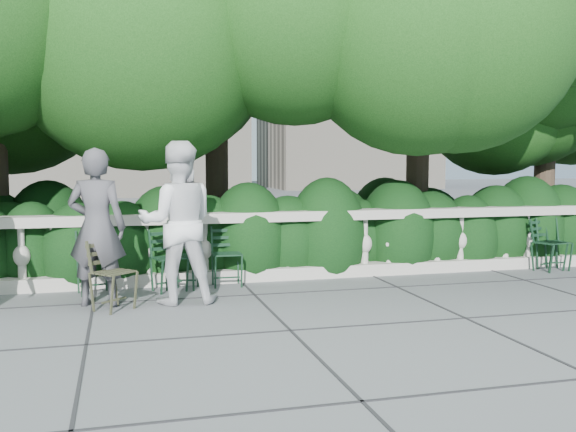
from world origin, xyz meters
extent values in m
plane|color=#505358|center=(0.00, 0.00, 0.00)|extent=(90.00, 90.00, 0.00)
cube|color=#9E998E|center=(0.00, 1.80, 0.09)|extent=(12.00, 0.32, 0.18)
cube|color=#9E998E|center=(0.00, 1.80, 0.93)|extent=(12.00, 0.36, 0.14)
cylinder|color=#3F3023|center=(-0.50, 4.00, 1.70)|extent=(0.40, 0.40, 3.40)
cylinder|color=#3F3023|center=(3.00, 3.30, 1.50)|extent=(0.40, 0.40, 3.00)
ellipsoid|color=black|center=(3.00, 2.84, 3.92)|extent=(5.52, 5.52, 4.14)
cylinder|color=#3F3023|center=(6.00, 3.80, 1.30)|extent=(0.40, 0.40, 2.60)
ellipsoid|color=black|center=(6.00, 3.40, 3.40)|extent=(4.80, 4.80, 3.60)
imported|color=#3F3E43|center=(-2.43, 0.70, 0.94)|extent=(0.78, 0.61, 1.89)
imported|color=silver|center=(-1.49, 0.61, 0.99)|extent=(0.99, 0.79, 1.97)
camera|label=1|loc=(-2.16, -7.21, 1.74)|focal=40.00mm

